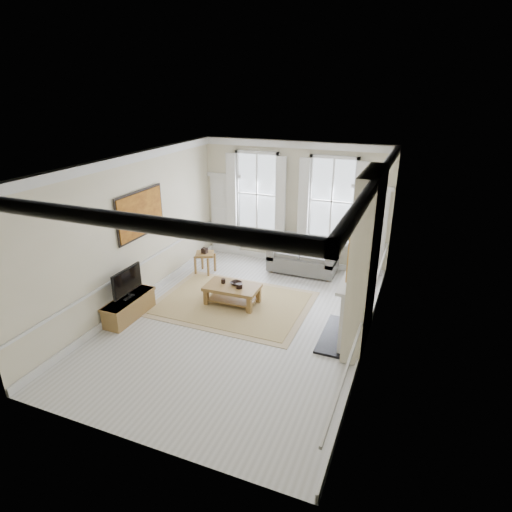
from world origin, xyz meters
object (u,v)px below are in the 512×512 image
at_px(sofa, 303,259).
at_px(coffee_table, 232,289).
at_px(side_table, 205,257).
at_px(tv_stand, 129,307).

xyz_separation_m(sofa, coffee_table, (-0.99, -2.43, 0.03)).
relative_size(sofa, side_table, 2.90).
relative_size(sofa, coffee_table, 1.42).
relative_size(sofa, tv_stand, 1.36).
distance_m(sofa, side_table, 2.65).
bearing_deg(coffee_table, side_table, 134.97).
bearing_deg(tv_stand, coffee_table, 37.34).
bearing_deg(side_table, sofa, 24.36).
bearing_deg(tv_stand, side_table, 81.67).
distance_m(sofa, coffee_table, 2.62).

